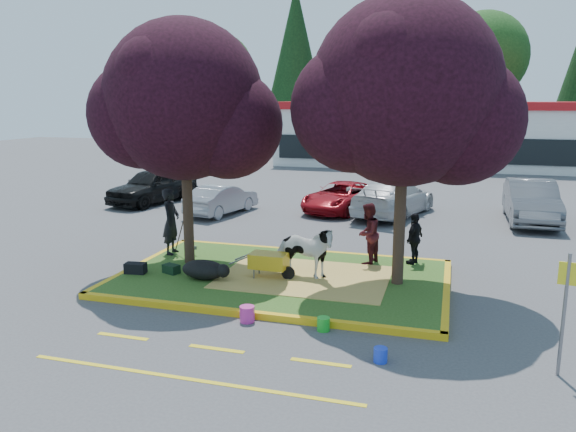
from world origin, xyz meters
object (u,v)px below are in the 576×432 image
(bucket_pink, at_px, (247,314))
(car_silver, at_px, (222,199))
(sign_post, at_px, (565,303))
(wheelbarrow, at_px, (269,261))
(calf, at_px, (204,270))
(handler, at_px, (171,221))
(car_black, at_px, (153,186))
(bucket_blue, at_px, (380,355))
(cow, at_px, (304,252))
(bucket_green, at_px, (323,324))

(bucket_pink, height_order, car_silver, car_silver)
(car_silver, bearing_deg, sign_post, 146.38)
(car_silver, bearing_deg, wheelbarrow, 132.44)
(calf, distance_m, wheelbarrow, 1.65)
(handler, height_order, car_black, handler)
(bucket_blue, height_order, car_black, car_black)
(cow, distance_m, bucket_green, 3.03)
(cow, distance_m, car_silver, 9.36)
(wheelbarrow, distance_m, car_silver, 9.09)
(calf, distance_m, handler, 2.82)
(wheelbarrow, xyz_separation_m, sign_post, (6.21, -3.21, 0.71))
(cow, height_order, sign_post, sign_post)
(cow, height_order, handler, handler)
(bucket_pink, bearing_deg, cow, 79.47)
(bucket_green, xyz_separation_m, bucket_pink, (-1.64, 0.00, 0.03))
(handler, distance_m, car_silver, 6.57)
(cow, height_order, bucket_pink, cow)
(car_black, bearing_deg, handler, -44.27)
(bucket_blue, distance_m, car_black, 17.44)
(bucket_blue, relative_size, car_silver, 0.07)
(calf, bearing_deg, cow, -6.68)
(bucket_blue, bearing_deg, wheelbarrow, 132.40)
(bucket_green, bearing_deg, handler, 144.37)
(wheelbarrow, bearing_deg, cow, 16.09)
(bucket_green, xyz_separation_m, bucket_blue, (1.28, -1.06, -0.01))
(calf, bearing_deg, wheelbarrow, -4.78)
(calf, xyz_separation_m, wheelbarrow, (1.54, 0.57, 0.19))
(handler, relative_size, car_silver, 0.53)
(bucket_green, bearing_deg, bucket_pink, 180.00)
(calf, distance_m, bucket_pink, 2.71)
(handler, distance_m, bucket_green, 6.75)
(bucket_pink, bearing_deg, calf, 134.13)
(bucket_pink, relative_size, car_black, 0.07)
(sign_post, xyz_separation_m, bucket_pink, (-5.86, 0.71, -1.12))
(sign_post, relative_size, bucket_pink, 6.32)
(calf, bearing_deg, car_silver, 85.08)
(calf, relative_size, bucket_blue, 4.27)
(cow, distance_m, sign_post, 6.38)
(bucket_blue, bearing_deg, sign_post, 6.86)
(handler, bearing_deg, car_black, 26.27)
(wheelbarrow, distance_m, car_black, 12.60)
(handler, distance_m, car_black, 9.39)
(handler, bearing_deg, calf, -142.27)
(bucket_green, distance_m, car_black, 15.80)
(handler, xyz_separation_m, car_silver, (-1.15, 6.45, -0.51))
(calf, height_order, sign_post, sign_post)
(wheelbarrow, relative_size, sign_post, 0.79)
(handler, bearing_deg, bucket_green, -132.26)
(car_black, bearing_deg, bucket_blue, -34.55)
(sign_post, bearing_deg, cow, 155.02)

